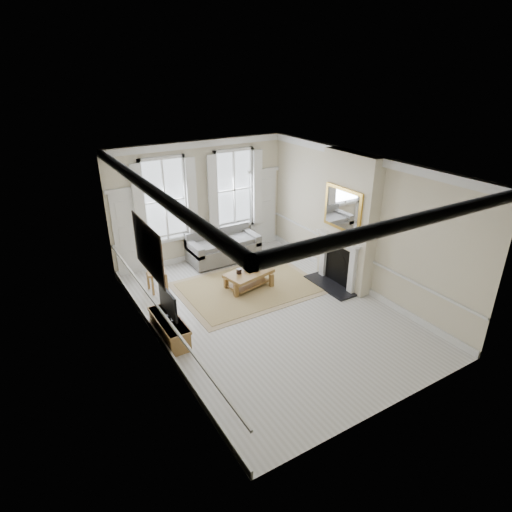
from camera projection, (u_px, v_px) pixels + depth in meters
floor at (269, 311)px, 9.94m from camera, size 7.20×7.20×0.00m
ceiling at (271, 165)px, 8.53m from camera, size 7.20×7.20×0.00m
back_wall at (200, 201)px, 12.04m from camera, size 5.20×0.00×5.20m
left_wall at (153, 272)px, 8.01m from camera, size 0.00×7.20×7.20m
right_wall at (359, 223)px, 10.46m from camera, size 0.00×7.20×7.20m
window_left at (165, 201)px, 11.43m from camera, size 1.26×0.20×2.20m
window_right at (234, 190)px, 12.41m from camera, size 1.26×0.20×2.20m
door_left at (131, 234)px, 11.27m from camera, size 0.90×0.08×2.30m
door_right at (263, 209)px, 13.20m from camera, size 0.90×0.08×2.30m
painting at (148, 249)px, 8.12m from camera, size 0.05×1.66×1.06m
chimney_breast at (348, 221)px, 10.53m from camera, size 0.35×1.70×3.38m
hearth at (330, 286)px, 11.03m from camera, size 0.55×1.50×0.05m
fireplace at (338, 259)px, 10.83m from camera, size 0.21×1.45×1.33m
mirror at (342, 209)px, 10.29m from camera, size 0.06×1.26×1.06m
sofa at (223, 248)px, 12.40m from camera, size 2.01×0.98×0.90m
side_table at (157, 275)px, 10.68m from camera, size 0.54×0.54×0.54m
rug at (249, 287)px, 10.98m from camera, size 3.50×2.60×0.02m
coffee_table at (249, 275)px, 10.83m from camera, size 1.31×0.93×0.45m
ceramic_pot_a at (239, 271)px, 10.69m from camera, size 0.13×0.13×0.13m
ceramic_pot_b at (256, 269)px, 10.83m from camera, size 0.15×0.15×0.11m
bowl at (248, 269)px, 10.88m from camera, size 0.34×0.34×0.07m
tv_stand at (170, 329)px, 8.87m from camera, size 0.42×1.31×0.47m
tv at (168, 302)px, 8.62m from camera, size 0.08×0.90×0.68m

